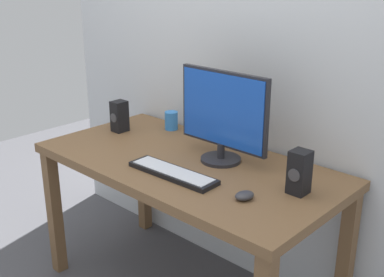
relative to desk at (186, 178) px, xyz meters
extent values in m
cube|color=brown|center=(0.00, 0.00, 0.07)|extent=(1.49, 0.75, 0.05)
cube|color=brown|center=(-0.70, -0.33, -0.31)|extent=(0.06, 0.06, 0.73)
cube|color=brown|center=(-0.70, 0.33, -0.31)|extent=(0.06, 0.06, 0.73)
cube|color=brown|center=(0.70, 0.33, -0.31)|extent=(0.06, 0.06, 0.73)
cylinder|color=#232328|center=(0.12, 0.11, 0.10)|extent=(0.19, 0.19, 0.02)
cylinder|color=#232328|center=(0.12, 0.11, 0.14)|extent=(0.04, 0.04, 0.07)
cube|color=#232328|center=(0.12, 0.12, 0.35)|extent=(0.49, 0.02, 0.36)
cube|color=blue|center=(0.12, 0.11, 0.35)|extent=(0.47, 0.01, 0.33)
cube|color=black|center=(0.07, -0.17, 0.10)|extent=(0.45, 0.14, 0.02)
cube|color=silver|center=(0.07, -0.17, 0.12)|extent=(0.41, 0.11, 0.00)
ellipsoid|color=#333338|center=(0.45, -0.14, 0.11)|extent=(0.08, 0.09, 0.03)
cube|color=black|center=(0.57, 0.06, 0.19)|extent=(0.08, 0.08, 0.18)
cylinder|color=#3F3F44|center=(0.57, 0.02, 0.19)|extent=(0.05, 0.00, 0.05)
cube|color=black|center=(-0.57, 0.06, 0.18)|extent=(0.07, 0.08, 0.17)
cylinder|color=#3F3F44|center=(-0.57, 0.02, 0.18)|extent=(0.05, 0.00, 0.05)
cylinder|color=#337FD8|center=(-0.39, 0.28, 0.15)|extent=(0.07, 0.07, 0.10)
camera|label=1|loc=(1.47, -1.53, 0.96)|focal=44.98mm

